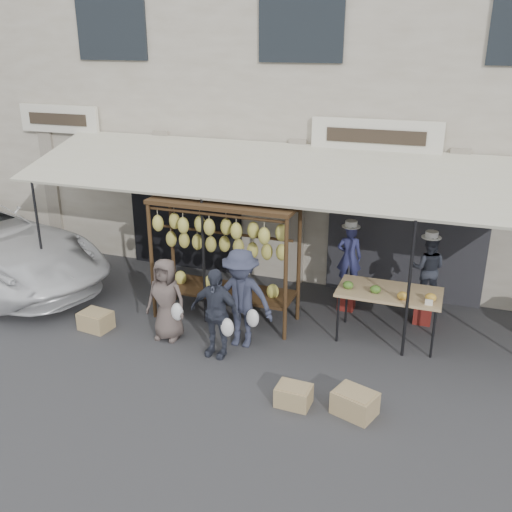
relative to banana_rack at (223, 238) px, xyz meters
The scene contains 15 objects.
ground_plane 2.19m from the banana_rack, 62.37° to the right, with size 90.00×90.00×0.00m, color #2D2D30.
shophouse 5.59m from the banana_rack, 82.18° to the left, with size 24.00×6.15×7.30m.
awning 1.54m from the banana_rack, 52.40° to the left, with size 10.00×2.35×2.92m.
banana_rack is the anchor object (origin of this frame).
produce_table 2.97m from the banana_rack, ahead, with size 1.70×0.90×1.04m.
vendor_left 2.39m from the banana_rack, 30.83° to the left, with size 0.46×0.30×1.25m, color navy.
vendor_right 3.63m from the banana_rack, 17.96° to the left, with size 0.60×0.47×1.23m, color #272B35.
customer_left 1.44m from the banana_rack, 124.20° to the right, with size 0.70×0.46×1.44m, color #564944.
customer_mid 1.48m from the banana_rack, 73.55° to the right, with size 0.88×0.37×1.50m, color #333746.
customer_right 1.21m from the banana_rack, 50.53° to the right, with size 1.10×0.63×1.70m, color #303448.
stool_left 2.70m from the banana_rack, 30.83° to the left, with size 0.30×0.30×0.42m, color maroon.
stool_right 3.84m from the banana_rack, 17.96° to the left, with size 0.31×0.31×0.43m, color maroon.
crate_near_a 3.17m from the banana_rack, 47.26° to the right, with size 0.48×0.36×0.29m, color tan.
crate_near_b 3.69m from the banana_rack, 35.81° to the right, with size 0.56×0.42×0.33m, color tan.
crate_far 2.69m from the banana_rack, 150.89° to the right, with size 0.53×0.41×0.32m, color tan.
Camera 1 is at (3.01, -7.26, 4.82)m, focal length 40.00 mm.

